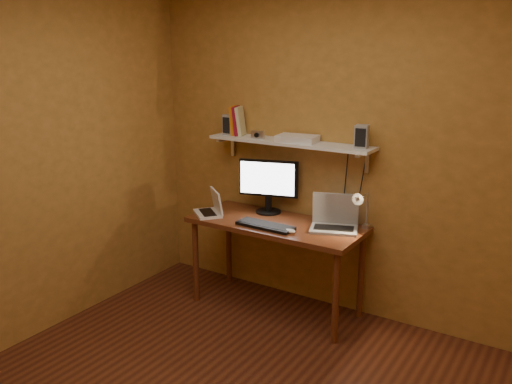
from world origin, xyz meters
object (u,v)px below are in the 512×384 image
Objects in this scene: laptop at (335,220)px; desk at (276,232)px; keyboard at (265,226)px; speaker_left at (230,125)px; speaker_right at (362,137)px; desk_lamp at (362,206)px; wall_shelf at (289,143)px; shelf_camera at (258,135)px; netbook at (212,208)px; mouse at (290,231)px; monitor at (268,183)px; router at (297,139)px.

desk is at bearing 172.64° from laptop.
keyboard is (-0.46, -0.26, -0.06)m from laptop.
speaker_left is 1.17m from speaker_right.
speaker_right reaches higher than laptop.
laptop is 2.44× the size of speaker_left.
speaker_left is (-0.57, 0.35, 0.70)m from keyboard.
desk_lamp is at bearing -61.57° from speaker_right.
desk is at bearing 89.57° from keyboard.
wall_shelf is 0.77m from desk_lamp.
wall_shelf is 0.28m from shelf_camera.
mouse is at bearing 34.71° from netbook.
shelf_camera is (-0.49, 0.32, 0.64)m from mouse.
shelf_camera reaches higher than mouse.
desk is 1.00m from speaker_left.
speaker_right is at bearing 13.43° from laptop.
monitor is 1.04× the size of keyboard.
monitor is 1.16× the size of laptop.
desk is 0.43m from monitor.
speaker_right is (0.60, 0.20, 0.80)m from desk.
desk_lamp is at bearing -5.88° from wall_shelf.
wall_shelf is at bearing -12.78° from monitor.
shelf_camera is at bearing 132.69° from keyboard.
desk_lamp is at bearing -20.10° from monitor.
desk is 3.73× the size of desk_lamp.
speaker_right is 0.53m from router.
speaker_left is at bearing 177.03° from desk_lamp.
desk_lamp is at bearing 50.46° from netbook.
laptop reaches higher than netbook.
shelf_camera is (-0.08, -0.04, 0.41)m from monitor.
desk is 0.72m from wall_shelf.
monitor is (-0.19, 0.18, 0.34)m from desk.
mouse is (-0.23, -0.28, -0.05)m from laptop.
router is (-0.58, 0.06, 0.44)m from desk_lamp.
desk is 3.01× the size of keyboard.
monitor reaches higher than desk_lamp.
monitor is 0.48m from router.
mouse is 0.24× the size of desk_lamp.
monitor is 1.44× the size of netbook.
router is at bearing 7.86° from speaker_left.
netbook is (-0.56, -0.11, 0.14)m from desk.
mouse is (0.41, -0.36, -0.24)m from monitor.
desk is 15.76× the size of mouse.
netbook is at bearing -151.04° from wall_shelf.
laptop is 0.66m from speaker_right.
desk is 0.76m from router.
desk_lamp is at bearing 10.81° from desk.
speaker_right is (0.15, 0.10, 0.64)m from laptop.
desk is 4.17× the size of netbook.
netbook is at bearing -168.41° from desk.
monitor reaches higher than keyboard.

